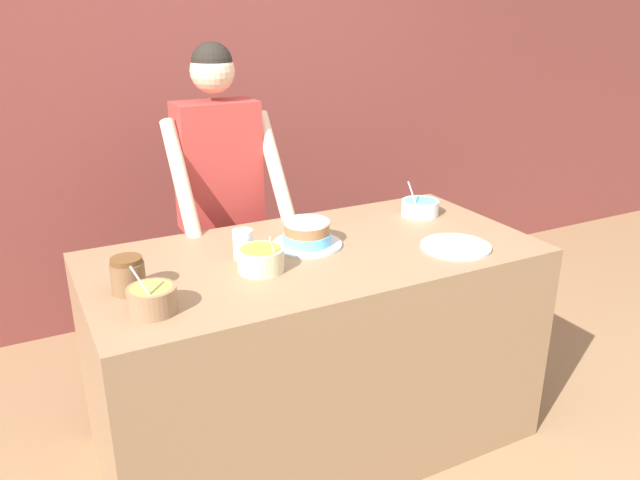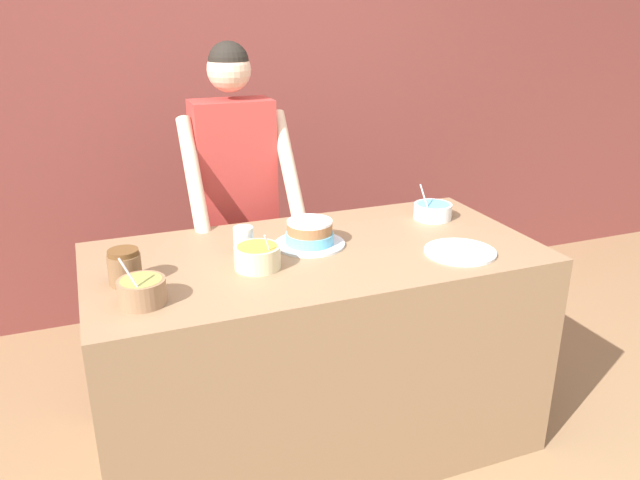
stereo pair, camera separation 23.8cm
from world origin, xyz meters
TOP-DOWN VIEW (x-y plane):
  - wall_back at (0.00, 1.95)m, footprint 10.00×0.05m
  - counter at (0.00, 0.43)m, footprint 1.76×0.87m
  - person_baker at (-0.15, 1.13)m, footprint 0.50×0.45m
  - cake at (-0.00, 0.51)m, footprint 0.28×0.28m
  - frosting_bowl_blue at (0.63, 0.62)m, footprint 0.17×0.17m
  - frosting_bowl_orange at (-0.26, 0.36)m, footprint 0.17×0.17m
  - frosting_bowl_olive at (-0.68, 0.21)m, footprint 0.15×0.15m
  - drinking_glass at (-0.27, 0.50)m, footprint 0.08×0.08m
  - ceramic_plate at (0.51, 0.21)m, footprint 0.28×0.28m
  - stoneware_jar at (-0.72, 0.39)m, footprint 0.11×0.11m

SIDE VIEW (x-z plane):
  - counter at x=0.00m, z-range 0.00..0.88m
  - ceramic_plate at x=0.51m, z-range 0.88..0.90m
  - frosting_bowl_blue at x=0.63m, z-range 0.84..1.01m
  - cake at x=0.00m, z-range 0.88..0.98m
  - frosting_bowl_olive at x=-0.68m, z-range 0.84..1.02m
  - frosting_bowl_orange at x=-0.26m, z-range 0.86..1.00m
  - drinking_glass at x=-0.27m, z-range 0.88..1.00m
  - stoneware_jar at x=-0.72m, z-range 0.88..1.01m
  - person_baker at x=-0.15m, z-range 0.18..1.82m
  - wall_back at x=0.00m, z-range 0.00..2.60m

